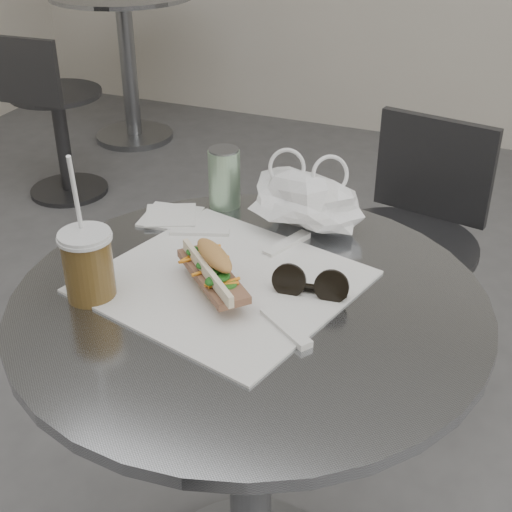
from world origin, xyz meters
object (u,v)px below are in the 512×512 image
at_px(chair_far, 401,282).
at_px(bg_chair, 55,126).
at_px(drink_can, 224,178).
at_px(cafe_table, 250,425).
at_px(sunglasses, 310,285).
at_px(banh_mi, 213,271).
at_px(bg_table, 127,50).
at_px(iced_coffee, 88,264).

relative_size(chair_far, bg_chair, 1.04).
distance_m(chair_far, drink_can, 0.73).
height_order(cafe_table, sunglasses, sunglasses).
height_order(cafe_table, banh_mi, banh_mi).
distance_m(bg_chair, sunglasses, 2.20).
distance_m(bg_table, iced_coffee, 2.69).
bearing_deg(cafe_table, bg_chair, 136.05).
xyz_separation_m(chair_far, iced_coffee, (-0.34, -0.88, 0.46)).
height_order(bg_table, bg_chair, bg_table).
xyz_separation_m(banh_mi, sunglasses, (0.15, 0.05, -0.02)).
height_order(bg_chair, sunglasses, sunglasses).
height_order(bg_table, drink_can, drink_can).
distance_m(banh_mi, drink_can, 0.32).
bearing_deg(bg_table, bg_chair, -83.85).
relative_size(iced_coffee, drink_can, 2.06).
relative_size(cafe_table, bg_chair, 1.05).
bearing_deg(iced_coffee, bg_table, 120.83).
xyz_separation_m(chair_far, banh_mi, (-0.17, -0.79, 0.44)).
xyz_separation_m(bg_chair, sunglasses, (1.61, -1.43, 0.44)).
relative_size(cafe_table, banh_mi, 3.47).
bearing_deg(bg_table, cafe_table, -53.97).
distance_m(cafe_table, bg_chair, 2.12).
bearing_deg(chair_far, bg_chair, -11.70).
distance_m(bg_table, bg_chair, 0.75).
bearing_deg(banh_mi, bg_chair, 177.19).
relative_size(bg_table, iced_coffee, 3.02).
bearing_deg(bg_table, drink_can, -53.33).
xyz_separation_m(iced_coffee, sunglasses, (0.32, 0.13, -0.04)).
bearing_deg(sunglasses, cafe_table, -164.49).
xyz_separation_m(cafe_table, iced_coffee, (-0.23, -0.09, 0.33)).
distance_m(cafe_table, banh_mi, 0.32).
height_order(cafe_table, bg_chair, cafe_table).
distance_m(bg_chair, iced_coffee, 2.08).
relative_size(banh_mi, sunglasses, 1.76).
xyz_separation_m(banh_mi, drink_can, (-0.12, 0.30, 0.02)).
bearing_deg(iced_coffee, bg_chair, 129.58).
xyz_separation_m(cafe_table, drink_can, (-0.17, 0.28, 0.33)).
xyz_separation_m(sunglasses, drink_can, (-0.26, 0.25, 0.04)).
bearing_deg(cafe_table, chair_far, 82.04).
bearing_deg(iced_coffee, cafe_table, 22.06).
height_order(banh_mi, sunglasses, banh_mi).
bearing_deg(banh_mi, iced_coffee, -112.00).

